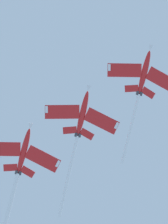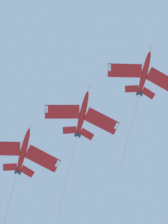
% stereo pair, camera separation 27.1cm
% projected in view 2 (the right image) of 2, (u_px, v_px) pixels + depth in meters
% --- Properties ---
extents(jet_lead, '(30.92, 20.17, 11.37)m').
position_uv_depth(jet_lead, '(141.00, 86.00, 132.76)').
color(jet_lead, red).
extents(jet_second, '(33.59, 20.17, 11.55)m').
position_uv_depth(jet_second, '(79.00, 129.00, 130.67)').
color(jet_second, red).
extents(jet_third, '(31.04, 20.18, 10.61)m').
position_uv_depth(jet_third, '(19.00, 169.00, 130.12)').
color(jet_third, red).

